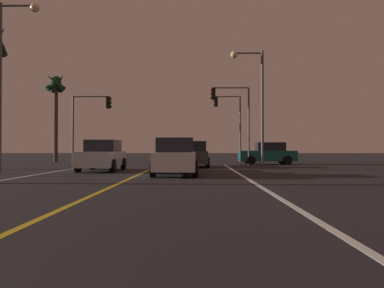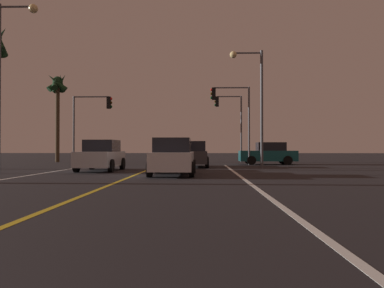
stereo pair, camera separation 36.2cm
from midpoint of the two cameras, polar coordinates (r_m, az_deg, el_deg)
The scene contains 12 objects.
lane_edge_right at distance 10.58m, azimuth 10.99°, elevation -7.32°, with size 0.16×33.99×0.01m, color silver.
lane_center_divider at distance 10.82m, azimuth -15.01°, elevation -7.17°, with size 0.16×33.99×0.01m, color gold.
car_crossing_side at distance 29.22m, azimuth 11.19°, elevation -1.48°, with size 4.30×2.02×1.70m.
car_lead_same_lane at distance 17.10m, azimuth -3.10°, elevation -2.05°, with size 2.02×4.30×1.70m.
car_oncoming at distance 21.07m, azimuth -14.03°, elevation -1.78°, with size 2.02×4.30×1.70m.
car_ahead_far at distance 24.60m, azimuth -0.16°, elevation -1.64°, with size 2.02×4.30×1.70m.
traffic_light_near_right at distance 28.11m, azimuth 5.61°, elevation 5.58°, with size 2.96×0.36×5.84m.
traffic_light_near_left at distance 29.12m, azimuth -15.44°, elevation 4.53°, with size 3.00×0.36×5.19m.
traffic_light_far_right at distance 33.59m, azimuth 5.24°, elevation 4.63°, with size 2.49×0.36×5.94m.
street_lamp_left_mid at distance 20.54m, azimuth -26.74°, elevation 10.64°, with size 2.00×0.44×8.32m.
street_lamp_right_far at distance 23.79m, azimuth 9.12°, elevation 7.76°, with size 2.08×0.44×7.36m.
palm_tree_left_far at distance 36.10m, azimuth -20.39°, elevation 7.71°, with size 2.04×2.11×8.12m.
Camera 1 is at (2.74, 0.65, 1.23)m, focal length 34.80 mm.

